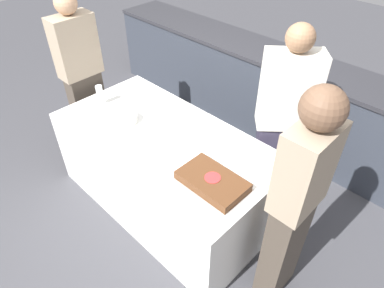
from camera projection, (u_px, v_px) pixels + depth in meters
ground_plane at (168, 199)px, 3.16m from camera, size 14.00×14.00×0.00m
back_counter at (271, 93)px, 3.73m from camera, size 4.40×0.58×0.92m
dining_table at (166, 170)px, 2.93m from camera, size 1.86×0.96×0.74m
cake at (212, 181)px, 2.26m from camera, size 0.49×0.32×0.07m
plate_stack at (124, 118)px, 2.82m from camera, size 0.21×0.21×0.06m
wine_glass at (100, 92)px, 2.98m from camera, size 0.06×0.06×0.18m
side_plate_near_cake at (251, 168)px, 2.41m from camera, size 0.22×0.22×0.00m
person_cutting_cake at (283, 122)px, 2.68m from camera, size 0.45×0.43×1.62m
person_seated_left at (82, 77)px, 3.26m from camera, size 0.20×0.38×1.61m
person_seated_right at (295, 204)px, 1.98m from camera, size 0.23×0.35×1.65m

